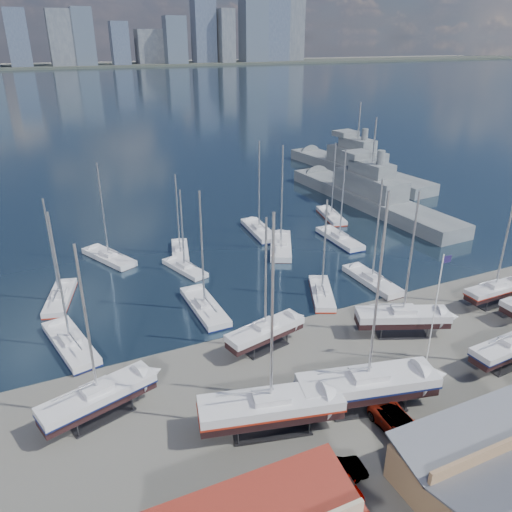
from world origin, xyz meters
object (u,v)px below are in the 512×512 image
naval_ship_west (355,168)px  flagpole (437,302)px  car_a (342,481)px  sailboat_cradle_0 (98,397)px  naval_ship_east (369,197)px

naval_ship_west → flagpole: (-36.22, -64.00, 4.97)m
naval_ship_west → flagpole: size_ratio=3.78×
car_a → flagpole: size_ratio=0.36×
sailboat_cradle_0 → naval_ship_east: 67.55m
car_a → flagpole: flagpole is taller
naval_ship_east → car_a: 67.17m
naval_ship_west → car_a: (-52.53, -73.29, -0.96)m
car_a → naval_ship_west: bearing=56.0°
sailboat_cradle_0 → naval_ship_west: naval_ship_west is taller
car_a → sailboat_cradle_0: bearing=135.9°
naval_ship_east → naval_ship_west: naval_ship_east is taller
sailboat_cradle_0 → flagpole: 31.45m
naval_ship_east → naval_ship_west: 23.23m
naval_ship_east → car_a: size_ratio=10.61×
naval_ship_east → naval_ship_west: (11.20, 20.35, 0.00)m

